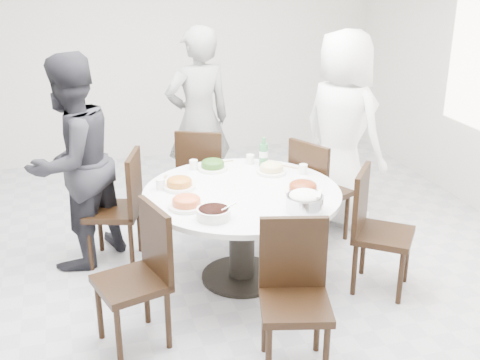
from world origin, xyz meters
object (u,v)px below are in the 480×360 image
object	(u,v)px
chair_n	(203,175)
rice_bowl	(305,203)
chair_s	(295,302)
diner_middle	(199,121)
chair_sw	(131,280)
diner_right	(342,129)
beverage_bottle	(263,152)
soup_bowl	(214,213)
dining_table	(242,236)
chair_se	(384,232)
chair_nw	(113,208)
diner_left	(72,163)
chair_ne	(321,190)

from	to	relation	value
chair_n	rice_bowl	size ratio (longest dim) A/B	3.61
chair_s	rice_bowl	world-z (taller)	chair_s
diner_middle	chair_sw	bearing A→B (deg)	56.19
rice_bowl	diner_right	bearing A→B (deg)	55.14
diner_right	beverage_bottle	distance (m)	0.93
diner_right	beverage_bottle	xyz separation A→B (m)	(-0.87, -0.32, -0.03)
soup_bowl	dining_table	bearing A→B (deg)	51.98
chair_se	rice_bowl	size ratio (longest dim) A/B	3.61
beverage_bottle	chair_n	bearing A→B (deg)	119.93
dining_table	chair_se	bearing A→B (deg)	-24.59
beverage_bottle	dining_table	bearing A→B (deg)	-124.72
dining_table	chair_se	world-z (taller)	chair_se
chair_s	rice_bowl	xyz separation A→B (m)	(0.32, 0.67, 0.33)
dining_table	chair_sw	xyz separation A→B (m)	(-0.93, -0.60, 0.10)
chair_n	chair_nw	bearing A→B (deg)	56.05
rice_bowl	beverage_bottle	world-z (taller)	beverage_bottle
chair_n	chair_nw	world-z (taller)	same
chair_se	soup_bowl	size ratio (longest dim) A/B	4.06
chair_s	rice_bowl	distance (m)	0.81
chair_n	chair_se	distance (m)	1.87
chair_sw	chair_s	xyz separation A→B (m)	(0.92, -0.54, 0.00)
chair_nw	rice_bowl	xyz separation A→B (m)	(1.24, -1.06, 0.33)
dining_table	chair_n	size ratio (longest dim) A/B	1.58
dining_table	diner_left	distance (m)	1.47
chair_n	chair_sw	world-z (taller)	same
beverage_bottle	diner_left	bearing A→B (deg)	173.06
chair_nw	chair_sw	bearing A→B (deg)	18.48
chair_se	soup_bowl	distance (m)	1.34
beverage_bottle	chair_se	bearing A→B (deg)	-55.27
chair_nw	chair_sw	size ratio (longest dim) A/B	1.00
chair_sw	rice_bowl	xyz separation A→B (m)	(1.24, 0.13, 0.33)
soup_bowl	chair_sw	bearing A→B (deg)	-162.81
rice_bowl	chair_ne	bearing A→B (deg)	59.43
chair_n	chair_sw	size ratio (longest dim) A/B	1.00
diner_middle	beverage_bottle	size ratio (longest dim) A/B	7.32
chair_s	chair_se	xyz separation A→B (m)	(0.99, 0.70, 0.00)
soup_bowl	diner_right	bearing A→B (deg)	38.54
diner_right	diner_left	size ratio (longest dim) A/B	1.04
chair_ne	chair_sw	distance (m)	2.09
dining_table	chair_s	world-z (taller)	chair_s
chair_sw	chair_ne	bearing A→B (deg)	104.97
chair_sw	diner_left	world-z (taller)	diner_left
chair_s	chair_nw	bearing A→B (deg)	132.85
chair_n	chair_s	distance (m)	2.27
rice_bowl	soup_bowl	bearing A→B (deg)	174.60
chair_ne	chair_sw	world-z (taller)	same
chair_n	chair_ne	bearing A→B (deg)	168.24
diner_left	soup_bowl	size ratio (longest dim) A/B	7.44
diner_middle	chair_s	bearing A→B (deg)	80.04
chair_ne	beverage_bottle	size ratio (longest dim) A/B	3.84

